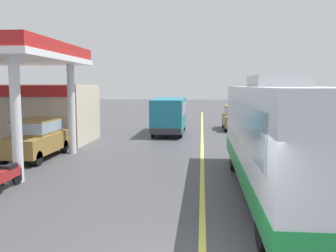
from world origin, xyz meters
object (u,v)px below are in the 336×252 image
at_px(car_at_pump, 36,136).
at_px(car_trailing_behind_bus, 235,116).
at_px(minibus_opposing_lane, 170,113).
at_px(coach_bus_main, 282,140).
at_px(pedestrian_by_shop, 28,135).
at_px(motorcycle_parked_forecourt, 8,176).

relative_size(car_at_pump, car_trailing_behind_bus, 1.00).
bearing_deg(minibus_opposing_lane, car_trailing_behind_bus, 31.59).
bearing_deg(car_trailing_behind_bus, coach_bus_main, -90.24).
relative_size(minibus_opposing_lane, car_trailing_behind_bus, 1.46).
bearing_deg(car_trailing_behind_bus, pedestrian_by_shop, -134.85).
bearing_deg(coach_bus_main, car_trailing_behind_bus, 89.76).
distance_m(car_at_pump, car_trailing_behind_bus, 15.65).
xyz_separation_m(minibus_opposing_lane, pedestrian_by_shop, (-6.26, -8.14, -0.54)).
bearing_deg(coach_bus_main, motorcycle_parked_forecourt, -179.24).
xyz_separation_m(minibus_opposing_lane, car_trailing_behind_bus, (4.71, 2.90, -0.46)).
distance_m(car_at_pump, minibus_opposing_lane, 10.55).
relative_size(minibus_opposing_lane, pedestrian_by_shop, 3.69).
distance_m(coach_bus_main, motorcycle_parked_forecourt, 8.77).
distance_m(car_at_pump, pedestrian_by_shop, 1.30).
height_order(motorcycle_parked_forecourt, car_trailing_behind_bus, car_trailing_behind_bus).
bearing_deg(pedestrian_by_shop, car_trailing_behind_bus, 45.15).
relative_size(pedestrian_by_shop, car_trailing_behind_bus, 0.40).
height_order(minibus_opposing_lane, car_trailing_behind_bus, minibus_opposing_lane).
relative_size(car_at_pump, pedestrian_by_shop, 2.53).
height_order(motorcycle_parked_forecourt, pedestrian_by_shop, pedestrian_by_shop).
bearing_deg(car_trailing_behind_bus, car_at_pump, -130.10).
xyz_separation_m(coach_bus_main, pedestrian_by_shop, (-10.90, 5.79, -0.79)).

